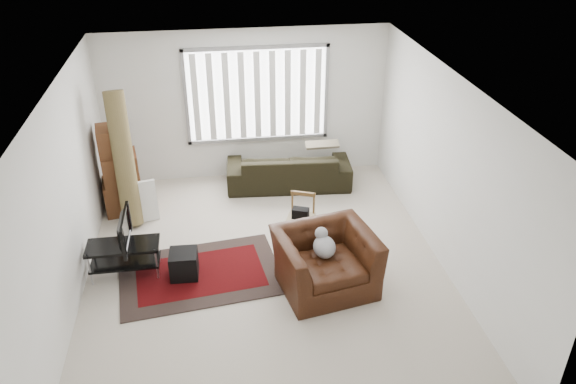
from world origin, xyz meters
The scene contains 11 objects.
room centered at (0.03, 0.51, 1.76)m, with size 6.00×6.02×2.71m.
persian_rug centered at (-0.93, 0.03, 0.01)m, with size 2.36×1.72×0.02m.
tv_stand centered at (-1.95, 0.21, 0.35)m, with size 0.98×0.44×0.49m.
tv centered at (-1.95, 0.21, 0.72)m, with size 0.80×0.10×0.46m, color black.
subwoofer centered at (-1.14, 0.03, 0.21)m, with size 0.38×0.38×0.38m, color black.
moving_boxes centered at (-2.15, 2.00, 0.69)m, with size 0.69×0.64×1.48m.
white_flatpack centered at (-1.84, 1.61, 0.34)m, with size 0.54×0.08×0.68m, color silver.
rolled_rug centered at (-2.01, 1.72, 1.06)m, with size 0.32×0.32×2.11m, color brown.
sofa centered at (0.68, 2.45, 0.42)m, with size 2.18×0.94×0.84m, color black.
side_chair centered at (0.60, 0.71, 0.41)m, with size 0.51×0.51×0.74m.
armchair centered at (0.74, -0.46, 0.47)m, with size 1.44×1.31×0.93m.
Camera 1 is at (-0.64, -6.36, 4.87)m, focal length 35.00 mm.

